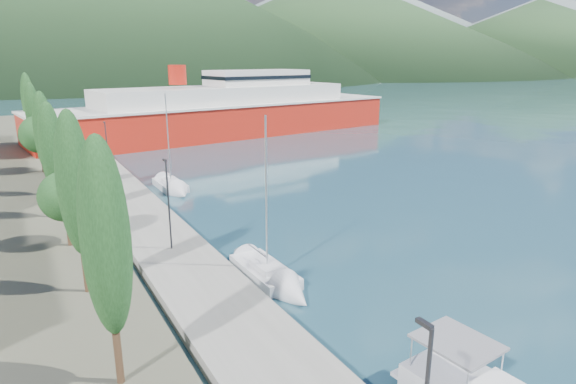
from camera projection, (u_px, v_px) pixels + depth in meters
ground at (87, 111)px, 125.46m from camera, size 1400.00×1400.00×0.00m
quay at (132, 208)px, 42.44m from camera, size 5.00×88.00×0.80m
hills_far at (141, 4)px, 588.09m from camera, size 1480.00×900.00×180.00m
hills_near at (168, 10)px, 370.34m from camera, size 1010.00×520.00×115.00m
tree_row at (45, 141)px, 43.99m from camera, size 4.17×64.48×10.52m
lamp_posts at (170, 202)px, 31.25m from camera, size 0.15×45.39×6.06m
sailboat_near at (279, 284)px, 28.36m from camera, size 2.39×7.65×10.94m
sailboat_mid at (176, 189)px, 48.78m from camera, size 2.43×7.31×10.70m
ferry at (228, 113)px, 84.64m from camera, size 65.61×21.61×12.79m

